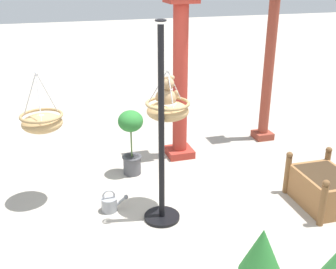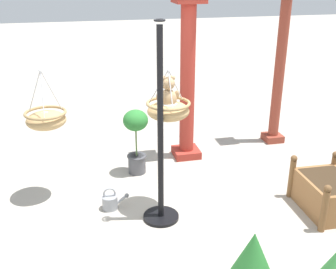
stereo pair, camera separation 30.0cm
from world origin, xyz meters
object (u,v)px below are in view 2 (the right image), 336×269
(greenhouse_pillar_left, at_px, (187,85))
(potted_plant_fern_front, at_px, (136,136))
(wooden_planter_box, at_px, (328,193))
(teddy_bear, at_px, (168,95))
(hanging_basket_left_high, at_px, (46,119))
(greenhouse_pillar_right, at_px, (280,62))
(hanging_basket_with_teddy, at_px, (168,110))
(display_pole_central, at_px, (161,164))
(potted_plant_tall_leafy, at_px, (252,263))
(watering_can, at_px, (111,201))

(greenhouse_pillar_left, distance_m, potted_plant_fern_front, 1.15)
(wooden_planter_box, bearing_deg, teddy_bear, 164.01)
(hanging_basket_left_high, distance_m, greenhouse_pillar_right, 3.92)
(hanging_basket_with_teddy, xyz_separation_m, greenhouse_pillar_right, (2.30, 1.70, 0.10))
(display_pole_central, height_order, potted_plant_tall_leafy, display_pole_central)
(wooden_planter_box, bearing_deg, potted_plant_fern_front, 144.51)
(teddy_bear, distance_m, potted_plant_tall_leafy, 2.09)
(potted_plant_tall_leafy, bearing_deg, hanging_basket_left_high, 129.52)
(display_pole_central, xyz_separation_m, hanging_basket_left_high, (-1.30, 0.85, 0.37))
(watering_can, bearing_deg, display_pole_central, -31.56)
(potted_plant_fern_front, distance_m, watering_can, 1.15)
(wooden_planter_box, bearing_deg, greenhouse_pillar_right, 81.11)
(display_pole_central, bearing_deg, wooden_planter_box, -7.80)
(display_pole_central, relative_size, teddy_bear, 5.95)
(display_pole_central, distance_m, greenhouse_pillar_right, 3.20)
(potted_plant_fern_front, xyz_separation_m, potted_plant_tall_leafy, (0.67, -2.70, -0.26))
(potted_plant_tall_leafy, bearing_deg, display_pole_central, 111.89)
(greenhouse_pillar_left, height_order, potted_plant_fern_front, greenhouse_pillar_left)
(hanging_basket_with_teddy, relative_size, greenhouse_pillar_right, 0.21)
(hanging_basket_with_teddy, bearing_deg, teddy_bear, 90.00)
(hanging_basket_with_teddy, height_order, wooden_planter_box, hanging_basket_with_teddy)
(greenhouse_pillar_right, relative_size, watering_can, 8.41)
(greenhouse_pillar_left, xyz_separation_m, wooden_planter_box, (1.32, -1.97, -0.97))
(display_pole_central, distance_m, greenhouse_pillar_left, 1.91)
(teddy_bear, height_order, potted_plant_fern_front, teddy_bear)
(potted_plant_tall_leafy, bearing_deg, potted_plant_fern_front, 103.91)
(display_pole_central, distance_m, hanging_basket_left_high, 1.59)
(watering_can, bearing_deg, greenhouse_pillar_left, 44.15)
(wooden_planter_box, height_order, potted_plant_tall_leafy, potted_plant_tall_leafy)
(greenhouse_pillar_right, height_order, wooden_planter_box, greenhouse_pillar_right)
(hanging_basket_with_teddy, height_order, hanging_basket_left_high, hanging_basket_with_teddy)
(watering_can, bearing_deg, wooden_planter_box, -13.55)
(greenhouse_pillar_right, bearing_deg, greenhouse_pillar_left, -170.97)
(hanging_basket_left_high, distance_m, potted_plant_tall_leafy, 3.03)
(hanging_basket_left_high, height_order, potted_plant_tall_leafy, hanging_basket_left_high)
(hanging_basket_with_teddy, bearing_deg, greenhouse_pillar_right, 36.46)
(hanging_basket_with_teddy, height_order, watering_can, hanging_basket_with_teddy)
(hanging_basket_with_teddy, distance_m, greenhouse_pillar_right, 2.86)
(greenhouse_pillar_right, bearing_deg, hanging_basket_left_high, -163.58)
(teddy_bear, xyz_separation_m, greenhouse_pillar_right, (2.30, 1.68, -0.08))
(wooden_planter_box, bearing_deg, greenhouse_pillar_left, 123.80)
(wooden_planter_box, bearing_deg, display_pole_central, 172.20)
(hanging_basket_left_high, bearing_deg, greenhouse_pillar_left, 21.99)
(wooden_planter_box, xyz_separation_m, watering_can, (-2.69, 0.65, -0.14))
(hanging_basket_left_high, height_order, greenhouse_pillar_left, greenhouse_pillar_left)
(potted_plant_fern_front, distance_m, potted_plant_tall_leafy, 2.79)
(greenhouse_pillar_left, bearing_deg, potted_plant_tall_leafy, -93.89)
(greenhouse_pillar_left, distance_m, greenhouse_pillar_right, 1.70)
(wooden_planter_box, relative_size, potted_plant_fern_front, 0.92)
(potted_plant_tall_leafy, bearing_deg, greenhouse_pillar_right, 60.81)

